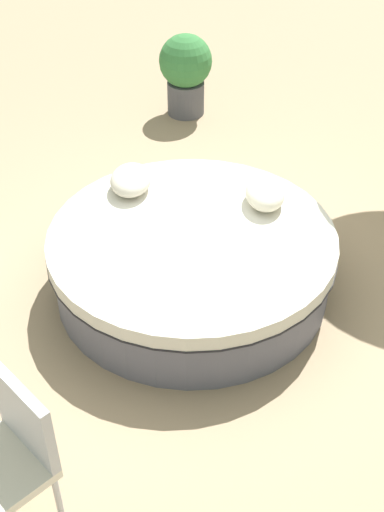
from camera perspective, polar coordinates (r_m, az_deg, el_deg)
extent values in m
plane|color=#9E8466|center=(5.60, 0.00, -2.65)|extent=(16.00, 16.00, 0.00)
cylinder|color=#595966|center=(5.46, 0.00, -0.98)|extent=(2.21, 2.21, 0.43)
cylinder|color=black|center=(5.32, 0.00, 0.79)|extent=(2.28, 2.28, 0.02)
cylinder|color=beige|center=(5.29, 0.00, 1.33)|extent=(2.27, 2.27, 0.13)
ellipsoid|color=beige|center=(5.56, 6.22, 5.36)|extent=(0.48, 0.33, 0.21)
ellipsoid|color=beige|center=(5.73, -5.21, 6.43)|extent=(0.47, 0.34, 0.20)
cylinder|color=#B7B7BC|center=(4.16, -11.27, -19.38)|extent=(0.04, 0.04, 0.42)
cylinder|color=#B7B7BC|center=(4.40, -14.65, -15.60)|extent=(0.04, 0.04, 0.42)
cube|color=#B7B7BC|center=(3.87, -14.01, -13.04)|extent=(0.41, 0.41, 0.50)
cylinder|color=#4C4C51|center=(8.15, -0.53, 13.24)|extent=(0.43, 0.43, 0.39)
sphere|color=#387A3D|center=(7.97, -0.55, 16.18)|extent=(0.61, 0.61, 0.61)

